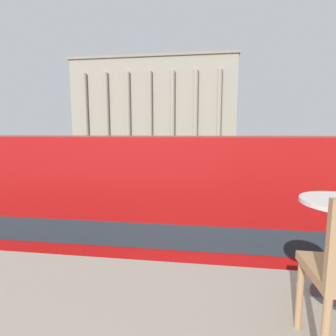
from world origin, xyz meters
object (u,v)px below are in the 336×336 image
at_px(plaza_building_left, 155,108).
at_px(traffic_light_far, 268,151).
at_px(pedestrian_black, 250,182).
at_px(traffic_light_near, 208,170).
at_px(traffic_light_mid, 160,153).
at_px(pedestrian_white, 154,159).
at_px(double_decker_bus, 156,223).

distance_m(plaza_building_left, traffic_light_far, 35.48).
bearing_deg(pedestrian_black, traffic_light_near, 81.78).
xyz_separation_m(traffic_light_mid, traffic_light_far, (10.58, 8.22, -0.21)).
relative_size(plaza_building_left, traffic_light_mid, 8.63).
height_order(traffic_light_far, pedestrian_white, traffic_light_far).
bearing_deg(pedestrian_white, traffic_light_mid, 158.86).
distance_m(double_decker_bus, pedestrian_white, 27.51).
bearing_deg(double_decker_bus, pedestrian_black, 77.12).
xyz_separation_m(traffic_light_far, pedestrian_black, (-3.78, -11.40, -1.45)).
bearing_deg(traffic_light_far, double_decker_bus, -108.13).
distance_m(traffic_light_near, pedestrian_black, 5.37).
height_order(double_decker_bus, pedestrian_white, double_decker_bus).
bearing_deg(pedestrian_white, pedestrian_black, 179.12).
bearing_deg(traffic_light_near, traffic_light_far, 66.90).
height_order(pedestrian_white, pedestrian_black, pedestrian_white).
distance_m(traffic_light_far, pedestrian_black, 12.10).
distance_m(pedestrian_white, pedestrian_black, 16.98).
bearing_deg(traffic_light_near, traffic_light_mid, 117.50).
relative_size(plaza_building_left, traffic_light_far, 9.41).
bearing_deg(traffic_light_mid, double_decker_bus, -80.62).
bearing_deg(traffic_light_near, plaza_building_left, 104.02).
bearing_deg(traffic_light_mid, traffic_light_far, 37.84).
bearing_deg(traffic_light_near, pedestrian_black, 55.80).
relative_size(traffic_light_mid, pedestrian_black, 2.37).
bearing_deg(double_decker_bus, traffic_light_near, 86.78).
height_order(traffic_light_near, pedestrian_black, traffic_light_near).
xyz_separation_m(plaza_building_left, pedestrian_black, (14.22, -41.03, -8.99)).
height_order(traffic_light_near, pedestrian_white, traffic_light_near).
bearing_deg(traffic_light_far, pedestrian_white, 168.24).
xyz_separation_m(traffic_light_mid, pedestrian_black, (6.80, -3.18, -1.66)).
distance_m(double_decker_bus, traffic_light_near, 8.63).
xyz_separation_m(double_decker_bus, traffic_light_far, (7.93, 24.23, 0.05)).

